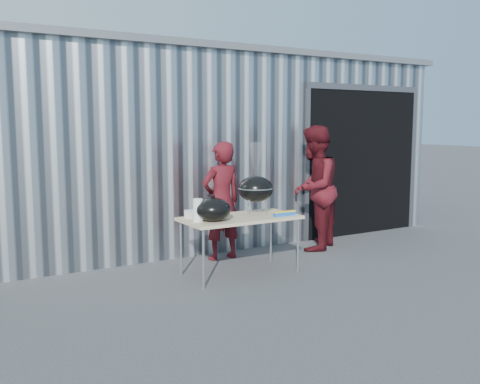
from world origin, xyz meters
TOP-DOWN VIEW (x-y plane):
  - ground at (0.00, 0.00)m, footprint 80.00×80.00m
  - building at (0.92, 4.59)m, footprint 8.20×6.20m
  - folding_table at (0.11, 0.55)m, footprint 1.50×0.75m
  - kettle_grill at (0.34, 0.55)m, footprint 0.46×0.46m
  - grill_lid at (-0.34, 0.45)m, footprint 0.44×0.44m
  - paper_towels at (-0.51, 0.50)m, footprint 0.12×0.12m
  - white_tub at (-0.44, 0.76)m, footprint 0.20×0.15m
  - foil_box at (0.63, 0.30)m, footprint 0.32×0.06m
  - person_cook at (0.28, 1.35)m, footprint 0.64×0.44m
  - person_bystander at (1.80, 1.16)m, footprint 1.17×1.12m

SIDE VIEW (x-z plane):
  - ground at x=0.00m, z-range 0.00..0.00m
  - folding_table at x=0.11m, z-range 0.33..1.08m
  - foil_box at x=0.63m, z-range 0.75..0.81m
  - white_tub at x=-0.44m, z-range 0.75..0.85m
  - person_cook at x=0.28m, z-range 0.00..1.68m
  - paper_towels at x=-0.51m, z-range 0.75..1.03m
  - grill_lid at x=-0.34m, z-range 0.74..1.05m
  - person_bystander at x=1.80m, z-range 0.00..1.91m
  - kettle_grill at x=0.34m, z-range 0.69..1.64m
  - building at x=0.92m, z-range -0.01..3.09m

